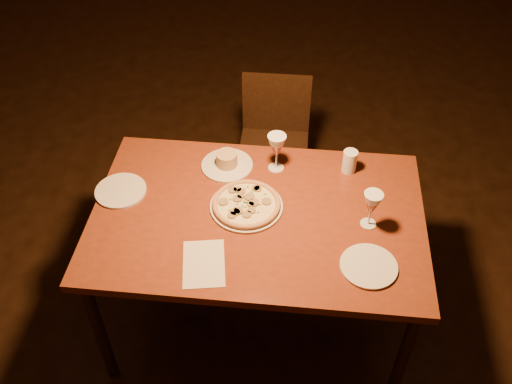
{
  "coord_description": "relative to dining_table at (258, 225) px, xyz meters",
  "views": [
    {
      "loc": [
        -0.02,
        -1.91,
        2.5
      ],
      "look_at": [
        0.01,
        -0.19,
        0.83
      ],
      "focal_mm": 40.0,
      "sensor_mm": 36.0,
      "label": 1
    }
  ],
  "objects": [
    {
      "name": "side_plate_near",
      "position": [
        0.42,
        -0.29,
        0.07
      ],
      "size": [
        0.22,
        0.22,
        0.01
      ],
      "primitive_type": "cylinder",
      "color": "silver",
      "rests_on": "dining_table"
    },
    {
      "name": "pizza_plate",
      "position": [
        -0.05,
        0.04,
        0.08
      ],
      "size": [
        0.31,
        0.31,
        0.03
      ],
      "color": "silver",
      "rests_on": "dining_table"
    },
    {
      "name": "dining_table",
      "position": [
        0.0,
        0.0,
        0.0
      ],
      "size": [
        1.51,
        1.07,
        0.75
      ],
      "rotation": [
        0.0,
        0.0,
        -0.12
      ],
      "color": "maroon",
      "rests_on": "floor"
    },
    {
      "name": "side_plate_left",
      "position": [
        -0.6,
        0.15,
        0.07
      ],
      "size": [
        0.22,
        0.22,
        0.01
      ],
      "primitive_type": "cylinder",
      "color": "silver",
      "rests_on": "dining_table"
    },
    {
      "name": "water_tumbler",
      "position": [
        0.42,
        0.27,
        0.12
      ],
      "size": [
        0.07,
        0.07,
        0.11
      ],
      "primitive_type": "cylinder",
      "color": "white",
      "rests_on": "dining_table"
    },
    {
      "name": "wine_glass_far",
      "position": [
        0.09,
        0.29,
        0.16
      ],
      "size": [
        0.08,
        0.08,
        0.19
      ],
      "primitive_type": null,
      "color": "#AE5348",
      "rests_on": "dining_table"
    },
    {
      "name": "menu_card",
      "position": [
        -0.22,
        -0.27,
        0.07
      ],
      "size": [
        0.17,
        0.25,
        0.0
      ],
      "primitive_type": "cube",
      "rotation": [
        0.0,
        0.0,
        0.05
      ],
      "color": "beige",
      "rests_on": "dining_table"
    },
    {
      "name": "ramekin_saucer",
      "position": [
        -0.13,
        0.31,
        0.09
      ],
      "size": [
        0.24,
        0.24,
        0.08
      ],
      "color": "silver",
      "rests_on": "dining_table"
    },
    {
      "name": "floor",
      "position": [
        -0.02,
        0.24,
        -0.69
      ],
      "size": [
        7.0,
        7.0,
        0.0
      ],
      "primitive_type": "plane",
      "color": "black",
      "rests_on": "ground"
    },
    {
      "name": "chair_far",
      "position": [
        0.11,
        0.89,
        -0.24
      ],
      "size": [
        0.43,
        0.43,
        0.8
      ],
      "rotation": [
        0.0,
        0.0,
        -0.11
      ],
      "color": "black",
      "rests_on": "floor"
    },
    {
      "name": "wine_glass_right",
      "position": [
        0.46,
        -0.07,
        0.15
      ],
      "size": [
        0.08,
        0.08,
        0.17
      ],
      "primitive_type": null,
      "color": "#AE5348",
      "rests_on": "dining_table"
    }
  ]
}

